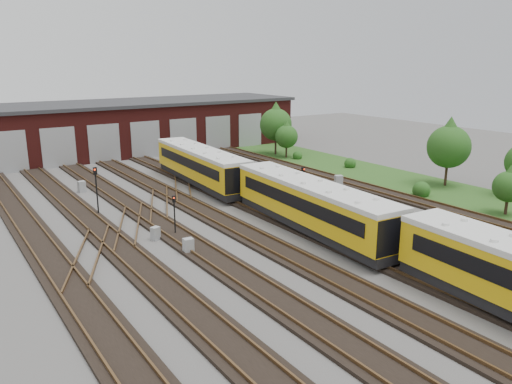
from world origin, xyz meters
TOP-DOWN VIEW (x-y plane):
  - ground at (0.00, 0.00)m, footprint 120.00×120.00m
  - track_network at (-0.17, 0.59)m, footprint 30.40×70.00m
  - maintenance_shed at (-0.01, 39.97)m, footprint 51.00×12.50m
  - grass_verge at (19.00, 10.00)m, footprint 8.00×55.00m
  - metro_train at (2.00, 2.16)m, footprint 3.81×47.50m
  - signal_mast_0 at (-6.00, 6.77)m, footprint 0.26×0.25m
  - signal_mast_1 at (-8.90, 14.19)m, footprint 0.32×0.31m
  - signal_mast_2 at (5.74, 7.65)m, footprint 0.30×0.28m
  - signal_mast_3 at (3.61, 19.86)m, footprint 0.28×0.27m
  - relay_cabinet_0 at (-6.77, 3.25)m, footprint 0.62×0.53m
  - relay_cabinet_1 at (-8.04, 21.80)m, footprint 0.66×0.57m
  - relay_cabinet_2 at (-7.46, 6.67)m, footprint 0.65×0.60m
  - relay_cabinet_3 at (9.71, 14.21)m, footprint 0.64×0.54m
  - relay_cabinet_4 at (12.18, 10.26)m, footprint 0.85×0.79m
  - tree_0 at (17.24, 27.03)m, footprint 3.96×3.96m
  - tree_1 at (17.02, 24.54)m, footprint 2.73×2.73m
  - tree_2 at (20.92, 5.08)m, footprint 3.93×3.93m
  - tree_3 at (16.86, -3.18)m, footprint 2.36×2.36m
  - bush_0 at (16.00, 3.96)m, footprint 1.53×1.53m
  - bush_1 at (17.59, 23.09)m, footprint 1.14×1.14m
  - bush_2 at (19.34, 16.04)m, footprint 1.28×1.28m

SIDE VIEW (x-z plane):
  - ground at x=0.00m, z-range 0.00..0.00m
  - grass_verge at x=19.00m, z-range 0.00..0.05m
  - track_network at x=-0.17m, z-range -0.06..0.27m
  - relay_cabinet_2 at x=-7.46m, z-range 0.00..0.89m
  - relay_cabinet_0 at x=-6.77m, z-range 0.00..0.98m
  - relay_cabinet_1 at x=-8.04m, z-range 0.00..1.02m
  - relay_cabinet_3 at x=9.71m, z-range 0.00..1.03m
  - relay_cabinet_4 at x=12.18m, z-range 0.00..1.14m
  - bush_1 at x=17.59m, z-range 0.00..1.14m
  - bush_2 at x=19.34m, z-range 0.00..1.28m
  - bush_0 at x=16.00m, z-range 0.00..1.53m
  - signal_mast_0 at x=-6.00m, z-range 0.39..3.16m
  - signal_mast_3 at x=3.61m, z-range 0.42..3.40m
  - metro_train at x=2.00m, z-range 0.37..3.54m
  - signal_mast_2 at x=5.74m, z-range 0.46..3.60m
  - signal_mast_1 at x=-8.90m, z-range 0.51..4.23m
  - tree_3 at x=16.86m, z-range 0.55..4.47m
  - tree_1 at x=17.02m, z-range 0.64..5.18m
  - maintenance_shed at x=-0.01m, z-range 0.03..6.38m
  - tree_2 at x=20.92m, z-range 0.93..7.44m
  - tree_0 at x=17.24m, z-range 0.94..7.51m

